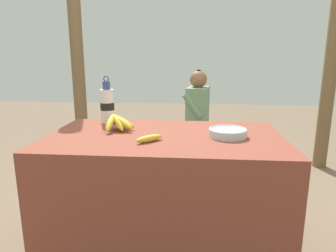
# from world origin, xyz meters

# --- Properties ---
(ground_plane) EXTENTS (12.00, 12.00, 0.00)m
(ground_plane) POSITION_xyz_m (0.00, 0.00, 0.00)
(ground_plane) COLOR #75604C
(market_counter) EXTENTS (1.32, 0.78, 0.75)m
(market_counter) POSITION_xyz_m (0.00, 0.00, 0.38)
(market_counter) COLOR brown
(market_counter) RESTS_ON ground_plane
(banana_bunch_ripe) EXTENTS (0.17, 0.26, 0.11)m
(banana_bunch_ripe) POSITION_xyz_m (-0.29, 0.09, 0.80)
(banana_bunch_ripe) COLOR #4C381E
(banana_bunch_ripe) RESTS_ON market_counter
(serving_bowl) EXTENTS (0.21, 0.21, 0.05)m
(serving_bowl) POSITION_xyz_m (0.35, -0.01, 0.78)
(serving_bowl) COLOR silver
(serving_bowl) RESTS_ON market_counter
(water_bottle) EXTENTS (0.09, 0.09, 0.31)m
(water_bottle) POSITION_xyz_m (-0.41, 0.29, 0.87)
(water_bottle) COLOR white
(water_bottle) RESTS_ON market_counter
(loose_banana_front) EXTENTS (0.14, 0.14, 0.04)m
(loose_banana_front) POSITION_xyz_m (-0.07, -0.15, 0.77)
(loose_banana_front) COLOR gold
(loose_banana_front) RESTS_ON market_counter
(wooden_bench) EXTENTS (1.61, 0.32, 0.38)m
(wooden_bench) POSITION_xyz_m (0.22, 1.41, 0.32)
(wooden_bench) COLOR brown
(wooden_bench) RESTS_ON ground_plane
(seated_vendor) EXTENTS (0.44, 0.41, 1.06)m
(seated_vendor) POSITION_xyz_m (0.16, 1.39, 0.60)
(seated_vendor) COLOR #232328
(seated_vendor) RESTS_ON ground_plane
(banana_bunch_green) EXTENTS (0.15, 0.23, 0.10)m
(banana_bunch_green) POSITION_xyz_m (0.69, 1.42, 0.43)
(banana_bunch_green) COLOR #4C381E
(banana_bunch_green) RESTS_ON wooden_bench
(support_post_near) EXTENTS (0.14, 0.14, 2.73)m
(support_post_near) POSITION_xyz_m (-1.11, 1.63, 1.36)
(support_post_near) COLOR brown
(support_post_near) RESTS_ON ground_plane
(support_post_far) EXTENTS (0.14, 0.14, 2.73)m
(support_post_far) POSITION_xyz_m (1.56, 1.63, 1.36)
(support_post_far) COLOR brown
(support_post_far) RESTS_ON ground_plane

